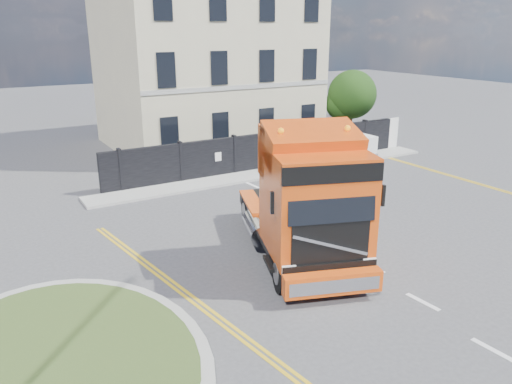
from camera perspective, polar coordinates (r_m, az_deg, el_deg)
ground at (r=17.24m, az=-0.00°, el=-6.94°), size 120.00×120.00×0.00m
traffic_island at (r=12.72m, az=-21.79°, el=-17.92°), size 6.80×6.80×0.17m
hoarding_fence at (r=27.45m, az=2.20°, el=4.83°), size 18.80×0.25×2.00m
georgian_building at (r=33.07m, az=-5.85°, el=15.37°), size 12.30×10.30×12.80m
tree at (r=34.19m, az=10.64°, el=10.66°), size 3.20×3.20×4.80m
pavement_far at (r=26.67m, az=2.22°, el=2.34°), size 20.00×1.60×0.12m
truck at (r=15.78m, az=5.93°, el=-1.56°), size 5.11×8.00×4.50m
flatbed_pickup at (r=28.16m, az=10.50°, el=4.84°), size 1.97×4.41×1.83m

